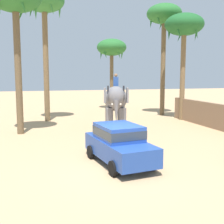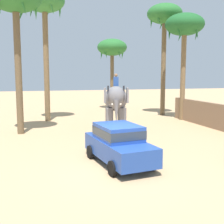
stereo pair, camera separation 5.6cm
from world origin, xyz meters
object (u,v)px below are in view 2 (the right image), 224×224
(car_sedan_foreground, at_px, (119,143))
(elephant_with_mahout, at_px, (116,101))
(palm_tree_behind_elephant, at_px, (184,28))
(palm_tree_near_hut, at_px, (164,18))
(palm_tree_far_back, at_px, (112,49))
(palm_tree_leaning_seaward, at_px, (16,3))
(palm_tree_left_of_road, at_px, (45,6))

(car_sedan_foreground, relative_size, elephant_with_mahout, 1.07)
(palm_tree_behind_elephant, height_order, palm_tree_near_hut, palm_tree_near_hut)
(palm_tree_behind_elephant, bearing_deg, palm_tree_near_hut, 95.85)
(elephant_with_mahout, bearing_deg, palm_tree_far_back, 75.17)
(car_sedan_foreground, bearing_deg, palm_tree_far_back, 74.78)
(elephant_with_mahout, xyz_separation_m, palm_tree_leaning_seaward, (-6.33, 0.36, 6.19))
(palm_tree_near_hut, height_order, palm_tree_far_back, palm_tree_near_hut)
(palm_tree_left_of_road, bearing_deg, palm_tree_near_hut, 3.07)
(car_sedan_foreground, xyz_separation_m, palm_tree_left_of_road, (-2.20, 12.72, 8.25))
(palm_tree_near_hut, bearing_deg, palm_tree_leaning_seaward, -156.80)
(palm_tree_near_hut, distance_m, palm_tree_leaning_seaward, 13.86)
(palm_tree_near_hut, height_order, palm_tree_leaning_seaward, palm_tree_near_hut)
(elephant_with_mahout, distance_m, palm_tree_left_of_road, 9.89)
(palm_tree_left_of_road, relative_size, palm_tree_leaning_seaward, 1.12)
(palm_tree_near_hut, relative_size, palm_tree_leaning_seaward, 1.09)
(palm_tree_near_hut, xyz_separation_m, palm_tree_left_of_road, (-10.71, -0.57, 0.26))
(elephant_with_mahout, height_order, palm_tree_leaning_seaward, palm_tree_leaning_seaward)
(palm_tree_left_of_road, height_order, palm_tree_far_back, palm_tree_left_of_road)
(palm_tree_near_hut, bearing_deg, palm_tree_far_back, 120.77)
(palm_tree_behind_elephant, height_order, palm_tree_leaning_seaward, palm_tree_leaning_seaward)
(palm_tree_leaning_seaward, bearing_deg, car_sedan_foreground, -61.76)
(palm_tree_far_back, bearing_deg, palm_tree_near_hut, -59.23)
(palm_tree_left_of_road, bearing_deg, palm_tree_far_back, 40.25)
(palm_tree_near_hut, bearing_deg, elephant_with_mahout, -137.73)
(car_sedan_foreground, relative_size, palm_tree_behind_elephant, 0.49)
(elephant_with_mahout, relative_size, palm_tree_behind_elephant, 0.46)
(palm_tree_behind_elephant, relative_size, palm_tree_leaning_seaward, 0.93)
(palm_tree_behind_elephant, distance_m, palm_tree_far_back, 9.52)
(palm_tree_behind_elephant, xyz_separation_m, palm_tree_far_back, (-3.68, 8.71, -1.07))
(car_sedan_foreground, height_order, palm_tree_left_of_road, palm_tree_left_of_road)
(car_sedan_foreground, xyz_separation_m, elephant_with_mahout, (2.12, 7.48, 1.06))
(elephant_with_mahout, bearing_deg, palm_tree_behind_elephant, 22.25)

